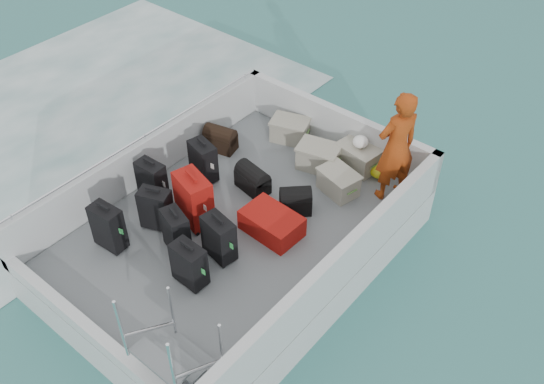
{
  "coord_description": "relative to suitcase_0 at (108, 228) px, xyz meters",
  "views": [
    {
      "loc": [
        4.25,
        -4.29,
        6.61
      ],
      "look_at": [
        0.22,
        0.56,
        1.0
      ],
      "focal_mm": 40.0,
      "sensor_mm": 36.0,
      "label": 1
    }
  ],
  "objects": [
    {
      "name": "suitcase_7",
      "position": [
        1.25,
        0.8,
        -0.02
      ],
      "size": [
        0.49,
        0.33,
        0.64
      ],
      "primitive_type": "cube",
      "rotation": [
        0.0,
        0.0,
        -0.17
      ],
      "color": "black",
      "rests_on": "deck"
    },
    {
      "name": "crate_1",
      "position": [
        1.14,
        3.13,
        -0.16
      ],
      "size": [
        0.69,
        0.56,
        0.36
      ],
      "primitive_type": "cube",
      "rotation": [
        0.0,
        0.0,
        0.27
      ],
      "color": "#9E9D8A",
      "rests_on": "deck"
    },
    {
      "name": "crate_0",
      "position": [
        0.35,
        3.42,
        -0.17
      ],
      "size": [
        0.66,
        0.56,
        0.34
      ],
      "primitive_type": "cube",
      "rotation": [
        0.0,
        0.0,
        0.34
      ],
      "color": "#9E9D8A",
      "rests_on": "deck"
    },
    {
      "name": "suitcase_5",
      "position": [
        0.52,
        1.07,
        0.05
      ],
      "size": [
        0.63,
        0.47,
        0.77
      ],
      "primitive_type": "cube",
      "rotation": [
        0.0,
        0.0,
        -0.27
      ],
      "color": "maroon",
      "rests_on": "deck"
    },
    {
      "name": "crate_2",
      "position": [
        1.61,
        3.53,
        -0.15
      ],
      "size": [
        0.66,
        0.5,
        0.37
      ],
      "primitive_type": "cube",
      "rotation": [
        0.0,
        0.0,
        -0.14
      ],
      "color": "#9E9D8A",
      "rests_on": "deck"
    },
    {
      "name": "suitcase_2",
      "position": [
        -0.04,
        1.82,
        -0.02
      ],
      "size": [
        0.49,
        0.36,
        0.63
      ],
      "primitive_type": "cube",
      "rotation": [
        0.0,
        0.0,
        -0.24
      ],
      "color": "black",
      "rests_on": "deck"
    },
    {
      "name": "duffel_0",
      "position": [
        -0.35,
        2.51,
        -0.18
      ],
      "size": [
        0.55,
        0.41,
        0.32
      ],
      "primitive_type": null,
      "rotation": [
        0.0,
        0.0,
        0.24
      ],
      "color": "black",
      "rests_on": "deck"
    },
    {
      "name": "white_bag",
      "position": [
        1.61,
        3.53,
        0.12
      ],
      "size": [
        0.24,
        0.24,
        0.18
      ],
      "primitive_type": "ellipsoid",
      "color": "white",
      "rests_on": "crate_2"
    },
    {
      "name": "suitcase_0",
      "position": [
        0.0,
        0.0,
        0.0
      ],
      "size": [
        0.45,
        0.28,
        0.67
      ],
      "primitive_type": "cube",
      "rotation": [
        0.0,
        0.0,
        0.07
      ],
      "color": "black",
      "rests_on": "deck"
    },
    {
      "name": "ferry_hull",
      "position": [
        1.02,
        1.33,
        -0.66
      ],
      "size": [
        3.6,
        5.0,
        0.6
      ],
      "primitive_type": "cube",
      "color": "silver",
      "rests_on": "ground"
    },
    {
      "name": "suitcase_1",
      "position": [
        -0.29,
        1.02,
        -0.02
      ],
      "size": [
        0.43,
        0.26,
        0.63
      ],
      "primitive_type": "cube",
      "rotation": [
        0.0,
        0.0,
        0.05
      ],
      "color": "black",
      "rests_on": "deck"
    },
    {
      "name": "wake_foam",
      "position": [
        -3.78,
        1.33,
        -0.96
      ],
      "size": [
        10.0,
        10.0,
        0.0
      ],
      "primitive_type": "plane",
      "color": "white",
      "rests_on": "ground"
    },
    {
      "name": "yellow_bag",
      "position": [
        1.98,
        3.53,
        -0.23
      ],
      "size": [
        0.28,
        0.26,
        0.22
      ],
      "primitive_type": "ellipsoid",
      "color": "yellow",
      "rests_on": "deck"
    },
    {
      "name": "ground",
      "position": [
        1.02,
        1.33,
        -0.96
      ],
      "size": [
        160.0,
        160.0,
        0.0
      ],
      "primitive_type": "plane",
      "color": "#1A5D59",
      "rests_on": "ground"
    },
    {
      "name": "passenger",
      "position": [
        2.32,
        3.3,
        0.54
      ],
      "size": [
        0.66,
        0.76,
        1.75
      ],
      "primitive_type": "imported",
      "rotation": [
        0.0,
        0.0,
        -2.03
      ],
      "color": "#D74C14",
      "rests_on": "deck"
    },
    {
      "name": "suitcase_6",
      "position": [
        1.27,
        0.24,
        -0.03
      ],
      "size": [
        0.45,
        0.27,
        0.61
      ],
      "primitive_type": "cube",
      "rotation": [
        0.0,
        0.0,
        -0.03
      ],
      "color": "black",
      "rests_on": "deck"
    },
    {
      "name": "deck_fittings",
      "position": [
        1.37,
        1.01,
        0.03
      ],
      "size": [
        3.6,
        5.0,
        0.9
      ],
      "color": "silver",
      "rests_on": "deck"
    },
    {
      "name": "duffel_2",
      "position": [
        1.48,
        2.12,
        -0.18
      ],
      "size": [
        0.53,
        0.52,
        0.32
      ],
      "primitive_type": null,
      "rotation": [
        0.0,
        0.0,
        0.77
      ],
      "color": "black",
      "rests_on": "deck"
    },
    {
      "name": "suitcase_8",
      "position": [
        1.49,
        1.58,
        -0.18
      ],
      "size": [
        0.83,
        0.57,
        0.32
      ],
      "primitive_type": "cube",
      "rotation": [
        0.0,
        0.0,
        1.53
      ],
      "color": "maroon",
      "rests_on": "deck"
    },
    {
      "name": "crate_3",
      "position": [
        1.71,
        2.85,
        -0.17
      ],
      "size": [
        0.63,
        0.51,
        0.34
      ],
      "primitive_type": "cube",
      "rotation": [
        0.0,
        0.0,
        -0.24
      ],
      "color": "#9E9D8A",
      "rests_on": "deck"
    },
    {
      "name": "duffel_1",
      "position": [
        0.7,
        2.09,
        -0.18
      ],
      "size": [
        0.56,
        0.38,
        0.32
      ],
      "primitive_type": null,
      "rotation": [
        0.0,
        0.0,
        -0.16
      ],
      "color": "black",
      "rests_on": "deck"
    },
    {
      "name": "deck",
      "position": [
        1.02,
        1.33,
        -0.35
      ],
      "size": [
        3.3,
        4.7,
        0.02
      ],
      "primitive_type": "cube",
      "color": "slate",
      "rests_on": "ferry_hull"
    },
    {
      "name": "suitcase_3",
      "position": [
        0.74,
        0.53,
        -0.02
      ],
      "size": [
        0.47,
        0.36,
        0.64
      ],
      "primitive_type": "cube",
      "rotation": [
        0.0,
        0.0,
        -0.31
      ],
      "color": "black",
      "rests_on": "deck"
    },
    {
      "name": "suitcase_4",
      "position": [
        0.2,
        0.66,
        -0.02
      ],
      "size": [
        0.49,
        0.39,
        0.63
      ],
      "primitive_type": "cube",
      "rotation": [
        0.0,
        0.0,
        0.39
      ],
      "color": "black",
      "rests_on": "deck"
    }
  ]
}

